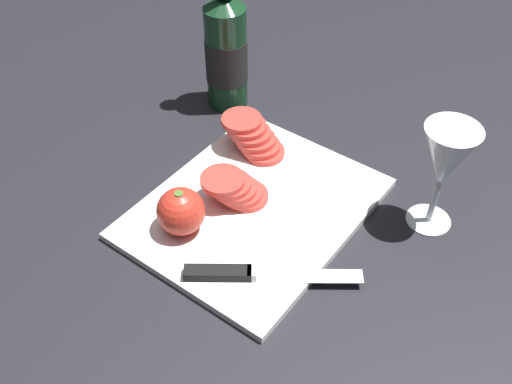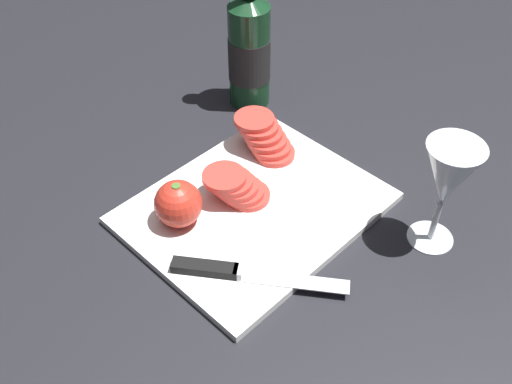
# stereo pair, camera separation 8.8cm
# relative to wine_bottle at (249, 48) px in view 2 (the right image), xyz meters

# --- Properties ---
(ground_plane) EXTENTS (3.00, 3.00, 0.00)m
(ground_plane) POSITION_rel_wine_bottle_xyz_m (0.21, 0.21, -0.11)
(ground_plane) COLOR black
(cutting_board) EXTENTS (0.36, 0.29, 0.01)m
(cutting_board) POSITION_rel_wine_bottle_xyz_m (0.20, 0.21, -0.10)
(cutting_board) COLOR white
(cutting_board) RESTS_ON ground_plane
(wine_bottle) EXTENTS (0.08, 0.08, 0.32)m
(wine_bottle) POSITION_rel_wine_bottle_xyz_m (0.00, 0.00, 0.00)
(wine_bottle) COLOR #14381E
(wine_bottle) RESTS_ON ground_plane
(wine_glass) EXTENTS (0.08, 0.08, 0.17)m
(wine_glass) POSITION_rel_wine_bottle_xyz_m (0.06, 0.43, 0.01)
(wine_glass) COLOR silver
(wine_glass) RESTS_ON ground_plane
(whole_tomato) EXTENTS (0.07, 0.07, 0.07)m
(whole_tomato) POSITION_rel_wine_bottle_xyz_m (0.30, 0.15, -0.06)
(whole_tomato) COLOR red
(whole_tomato) RESTS_ON cutting_board
(knife) EXTENTS (0.16, 0.21, 0.01)m
(knife) POSITION_rel_wine_bottle_xyz_m (0.32, 0.27, -0.09)
(knife) COLOR silver
(knife) RESTS_ON cutting_board
(tomato_slice_stack_near) EXTENTS (0.07, 0.11, 0.06)m
(tomato_slice_stack_near) POSITION_rel_wine_bottle_xyz_m (0.10, 0.13, -0.07)
(tomato_slice_stack_near) COLOR #D63D33
(tomato_slice_stack_near) RESTS_ON cutting_board
(tomato_slice_stack_far) EXTENTS (0.09, 0.09, 0.05)m
(tomato_slice_stack_far) POSITION_rel_wine_bottle_xyz_m (0.21, 0.18, -0.07)
(tomato_slice_stack_far) COLOR #D63D33
(tomato_slice_stack_far) RESTS_ON cutting_board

